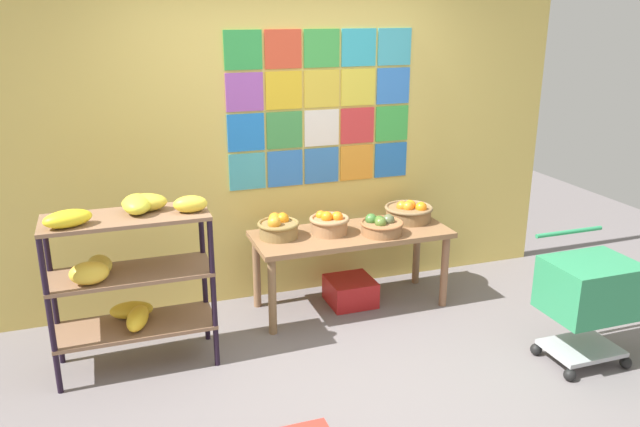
{
  "coord_description": "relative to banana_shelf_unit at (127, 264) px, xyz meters",
  "views": [
    {
      "loc": [
        -1.39,
        -3.17,
        2.28
      ],
      "look_at": [
        0.03,
        0.93,
        0.88
      ],
      "focal_mm": 35.77,
      "sensor_mm": 36.0,
      "label": 1
    }
  ],
  "objects": [
    {
      "name": "display_table",
      "position": [
        1.68,
        0.35,
        -0.18
      ],
      "size": [
        1.53,
        0.59,
        0.63
      ],
      "color": "#88603E",
      "rests_on": "ground"
    },
    {
      "name": "fruit_basket_centre",
      "position": [
        1.88,
        0.23,
        -0.03
      ],
      "size": [
        0.33,
        0.33,
        0.15
      ],
      "color": "#91623C",
      "rests_on": "display_table"
    },
    {
      "name": "banana_shelf_unit",
      "position": [
        0.0,
        0.0,
        0.0
      ],
      "size": [
        1.02,
        0.43,
        1.16
      ],
      "color": "black",
      "rests_on": "ground"
    },
    {
      "name": "back_wall_with_art",
      "position": [
        1.33,
        0.81,
        0.58
      ],
      "size": [
        4.65,
        0.07,
        2.6
      ],
      "color": "#D8BC5B",
      "rests_on": "ground"
    },
    {
      "name": "ground",
      "position": [
        1.32,
        -0.78,
        -0.73
      ],
      "size": [
        9.12,
        9.12,
        0.0
      ],
      "primitive_type": "plane",
      "color": "slate"
    },
    {
      "name": "fruit_basket_back_right",
      "position": [
        2.22,
        0.46,
        -0.03
      ],
      "size": [
        0.39,
        0.39,
        0.17
      ],
      "color": "olive",
      "rests_on": "display_table"
    },
    {
      "name": "produce_crate_under_table",
      "position": [
        1.7,
        0.4,
        -0.63
      ],
      "size": [
        0.36,
        0.36,
        0.21
      ],
      "primitive_type": "cube",
      "color": "red",
      "rests_on": "ground"
    },
    {
      "name": "fruit_basket_right",
      "position": [
        1.11,
        0.42,
        -0.02
      ],
      "size": [
        0.32,
        0.32,
        0.18
      ],
      "color": "olive",
      "rests_on": "display_table"
    },
    {
      "name": "fruit_basket_left",
      "position": [
        1.51,
        0.38,
        -0.02
      ],
      "size": [
        0.31,
        0.31,
        0.18
      ],
      "color": "#A0724B",
      "rests_on": "display_table"
    },
    {
      "name": "shopping_cart",
      "position": [
        2.83,
        -0.94,
        -0.22
      ],
      "size": [
        0.55,
        0.48,
        0.86
      ],
      "rotation": [
        0.0,
        0.0,
        0.2
      ],
      "color": "black",
      "rests_on": "ground"
    }
  ]
}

